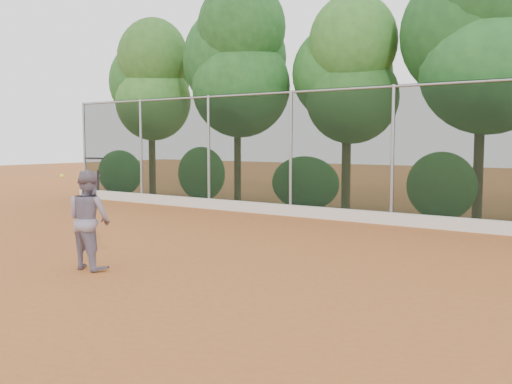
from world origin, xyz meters
The scene contains 7 objects.
ground centered at (0.00, 0.00, 0.00)m, with size 80.00×80.00×0.00m, color #A35726.
concrete_curb centered at (0.00, 6.82, 0.15)m, with size 24.00×0.20×0.30m, color silver.
tennis_player centered at (-2.12, -0.73, 0.81)m, with size 0.79×0.62×1.63m, color slate.
chainlink_fence centered at (0.00, 7.00, 1.86)m, with size 24.09×0.09×3.50m.
foliage_backdrop centered at (-0.55, 8.98, 4.40)m, with size 23.70×3.63×7.55m.
tennis_racket centered at (-1.81, -0.84, 1.79)m, with size 0.42×0.42×0.53m.
tennis_ball_in_flight centered at (-3.11, -0.51, 1.49)m, with size 0.07×0.07×0.07m.
Camera 1 is at (5.42, -6.74, 2.11)m, focal length 40.00 mm.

